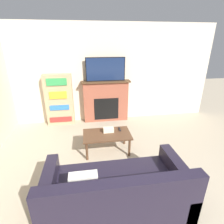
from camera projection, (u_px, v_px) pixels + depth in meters
The scene contains 8 objects.
wall_back at pixel (107, 74), 4.94m from camera, with size 6.18×0.06×2.70m.
fireplace at pixel (106, 101), 5.09m from camera, with size 1.38×0.28×1.20m.
tv at pixel (106, 69), 4.73m from camera, with size 1.07×0.03×0.64m.
couch at pixel (116, 192), 2.42m from camera, with size 1.96×0.97×0.81m.
coffee_table at pixel (107, 136), 3.67m from camera, with size 0.99×0.59×0.43m.
tissue_box at pixel (109, 130), 3.71m from camera, with size 0.22×0.12×0.10m.
remote_control at pixel (120, 129), 3.81m from camera, with size 0.04×0.15×0.02m.
bookshelf at pixel (59, 100), 4.84m from camera, with size 0.74×0.29×1.42m.
Camera 1 is at (-0.62, -1.04, 2.22)m, focal length 28.00 mm.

